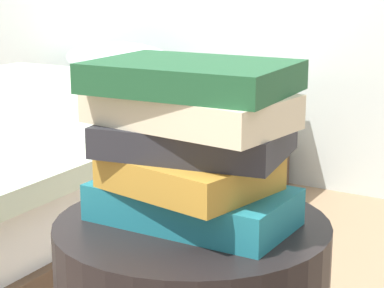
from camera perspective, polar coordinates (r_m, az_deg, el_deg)
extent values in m
ellipsoid|color=silver|center=(3.20, -5.91, 6.79)|extent=(0.57, 0.30, 0.16)
cube|color=#1E727F|center=(1.05, 0.05, -4.96)|extent=(0.30, 0.16, 0.06)
cube|color=#B7842D|center=(1.03, -0.32, -2.25)|extent=(0.25, 0.21, 0.05)
cube|color=#28282D|center=(1.03, 0.30, 0.44)|extent=(0.29, 0.22, 0.05)
cube|color=beige|center=(1.01, -0.22, 2.87)|extent=(0.30, 0.19, 0.05)
cube|color=#1E512D|center=(1.01, 0.03, 5.44)|extent=(0.29, 0.22, 0.04)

